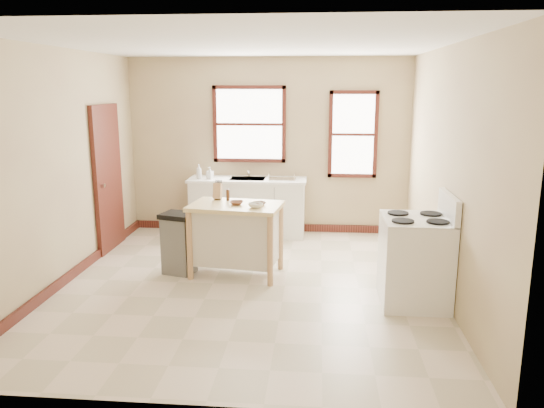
{
  "coord_description": "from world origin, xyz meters",
  "views": [
    {
      "loc": [
        0.81,
        -6.0,
        2.35
      ],
      "look_at": [
        0.25,
        0.4,
        0.92
      ],
      "focal_mm": 35.0,
      "sensor_mm": 36.0,
      "label": 1
    }
  ],
  "objects_px": {
    "bowl_a": "(236,203)",
    "knife_block": "(218,192)",
    "soap_bottle_a": "(199,172)",
    "gas_stove": "(415,249)",
    "pepper_grinder": "(228,195)",
    "trash_bin": "(179,243)",
    "kitchen_island": "(236,240)",
    "bowl_b": "(260,203)",
    "bowl_c": "(256,205)",
    "soap_bottle_b": "(210,173)",
    "dish_rack": "(282,176)"
  },
  "relations": [
    {
      "from": "knife_block",
      "to": "bowl_c",
      "type": "distance_m",
      "value": 0.7
    },
    {
      "from": "dish_rack",
      "to": "bowl_c",
      "type": "distance_m",
      "value": 1.95
    },
    {
      "from": "knife_block",
      "to": "bowl_c",
      "type": "xyz_separation_m",
      "value": [
        0.55,
        -0.43,
        -0.07
      ]
    },
    {
      "from": "gas_stove",
      "to": "bowl_a",
      "type": "bearing_deg",
      "value": 161.25
    },
    {
      "from": "dish_rack",
      "to": "pepper_grinder",
      "type": "distance_m",
      "value": 1.68
    },
    {
      "from": "kitchen_island",
      "to": "bowl_b",
      "type": "bearing_deg",
      "value": 4.97
    },
    {
      "from": "pepper_grinder",
      "to": "trash_bin",
      "type": "bearing_deg",
      "value": -159.6
    },
    {
      "from": "bowl_c",
      "to": "gas_stove",
      "type": "xyz_separation_m",
      "value": [
        1.82,
        -0.55,
        -0.33
      ]
    },
    {
      "from": "dish_rack",
      "to": "gas_stove",
      "type": "distance_m",
      "value": 3.0
    },
    {
      "from": "bowl_a",
      "to": "gas_stove",
      "type": "xyz_separation_m",
      "value": [
        2.07,
        -0.7,
        -0.32
      ]
    },
    {
      "from": "bowl_c",
      "to": "bowl_a",
      "type": "bearing_deg",
      "value": 149.79
    },
    {
      "from": "bowl_b",
      "to": "trash_bin",
      "type": "height_order",
      "value": "bowl_b"
    },
    {
      "from": "gas_stove",
      "to": "soap_bottle_a",
      "type": "bearing_deg",
      "value": 140.04
    },
    {
      "from": "soap_bottle_a",
      "to": "bowl_b",
      "type": "height_order",
      "value": "soap_bottle_a"
    },
    {
      "from": "bowl_a",
      "to": "knife_block",
      "type": "bearing_deg",
      "value": 135.57
    },
    {
      "from": "soap_bottle_b",
      "to": "bowl_b",
      "type": "bearing_deg",
      "value": -36.3
    },
    {
      "from": "knife_block",
      "to": "pepper_grinder",
      "type": "distance_m",
      "value": 0.16
    },
    {
      "from": "bowl_c",
      "to": "kitchen_island",
      "type": "bearing_deg",
      "value": 148.19
    },
    {
      "from": "soap_bottle_b",
      "to": "dish_rack",
      "type": "relative_size",
      "value": 0.46
    },
    {
      "from": "knife_block",
      "to": "bowl_a",
      "type": "height_order",
      "value": "knife_block"
    },
    {
      "from": "kitchen_island",
      "to": "gas_stove",
      "type": "relative_size",
      "value": 0.91
    },
    {
      "from": "soap_bottle_b",
      "to": "kitchen_island",
      "type": "height_order",
      "value": "soap_bottle_b"
    },
    {
      "from": "bowl_b",
      "to": "gas_stove",
      "type": "distance_m",
      "value": 1.95
    },
    {
      "from": "dish_rack",
      "to": "knife_block",
      "type": "bearing_deg",
      "value": -139.42
    },
    {
      "from": "kitchen_island",
      "to": "bowl_a",
      "type": "bearing_deg",
      "value": -47.82
    },
    {
      "from": "pepper_grinder",
      "to": "bowl_c",
      "type": "distance_m",
      "value": 0.55
    },
    {
      "from": "bowl_b",
      "to": "trash_bin",
      "type": "relative_size",
      "value": 0.19
    },
    {
      "from": "soap_bottle_a",
      "to": "trash_bin",
      "type": "height_order",
      "value": "soap_bottle_a"
    },
    {
      "from": "gas_stove",
      "to": "kitchen_island",
      "type": "bearing_deg",
      "value": 160.93
    },
    {
      "from": "pepper_grinder",
      "to": "trash_bin",
      "type": "height_order",
      "value": "pepper_grinder"
    },
    {
      "from": "soap_bottle_a",
      "to": "kitchen_island",
      "type": "distance_m",
      "value": 2.03
    },
    {
      "from": "trash_bin",
      "to": "gas_stove",
      "type": "height_order",
      "value": "gas_stove"
    },
    {
      "from": "soap_bottle_a",
      "to": "bowl_b",
      "type": "bearing_deg",
      "value": -71.97
    },
    {
      "from": "soap_bottle_b",
      "to": "bowl_a",
      "type": "distance_m",
      "value": 1.89
    },
    {
      "from": "pepper_grinder",
      "to": "gas_stove",
      "type": "xyz_separation_m",
      "value": [
        2.22,
        -0.93,
        -0.37
      ]
    },
    {
      "from": "soap_bottle_b",
      "to": "gas_stove",
      "type": "height_order",
      "value": "gas_stove"
    },
    {
      "from": "soap_bottle_a",
      "to": "gas_stove",
      "type": "bearing_deg",
      "value": -55.28
    },
    {
      "from": "trash_bin",
      "to": "kitchen_island",
      "type": "bearing_deg",
      "value": 17.75
    },
    {
      "from": "bowl_b",
      "to": "dish_rack",
      "type": "bearing_deg",
      "value": 85.03
    },
    {
      "from": "kitchen_island",
      "to": "soap_bottle_b",
      "type": "bearing_deg",
      "value": 118.8
    },
    {
      "from": "bowl_c",
      "to": "trash_bin",
      "type": "bearing_deg",
      "value": 171.65
    },
    {
      "from": "knife_block",
      "to": "pepper_grinder",
      "type": "bearing_deg",
      "value": -19.09
    },
    {
      "from": "soap_bottle_a",
      "to": "kitchen_island",
      "type": "xyz_separation_m",
      "value": [
        0.86,
        -1.75,
        -0.58
      ]
    },
    {
      "from": "trash_bin",
      "to": "bowl_c",
      "type": "bearing_deg",
      "value": 7.88
    },
    {
      "from": "kitchen_island",
      "to": "bowl_a",
      "type": "height_order",
      "value": "bowl_a"
    },
    {
      "from": "kitchen_island",
      "to": "pepper_grinder",
      "type": "distance_m",
      "value": 0.59
    },
    {
      "from": "soap_bottle_b",
      "to": "pepper_grinder",
      "type": "xyz_separation_m",
      "value": [
        0.55,
        -1.54,
        -0.03
      ]
    },
    {
      "from": "gas_stove",
      "to": "knife_block",
      "type": "bearing_deg",
      "value": 157.33
    },
    {
      "from": "bowl_b",
      "to": "soap_bottle_b",
      "type": "bearing_deg",
      "value": 119.19
    },
    {
      "from": "knife_block",
      "to": "pepper_grinder",
      "type": "xyz_separation_m",
      "value": [
        0.14,
        -0.06,
        -0.03
      ]
    }
  ]
}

